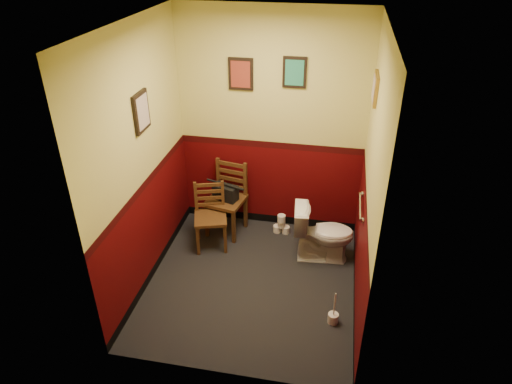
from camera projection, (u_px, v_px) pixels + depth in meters
floor at (252, 282)px, 5.00m from camera, size 2.20×2.40×0.00m
ceiling at (250, 24)px, 3.64m from camera, size 2.20×2.40×0.00m
wall_back at (271, 126)px, 5.34m from camera, size 2.20×0.00×2.70m
wall_front at (219, 249)px, 3.30m from camera, size 2.20×0.00×2.70m
wall_left at (142, 163)px, 4.50m from camera, size 0.00×2.40×2.70m
wall_right at (370, 184)px, 4.14m from camera, size 0.00×2.40×2.70m
grab_bar at (361, 206)px, 4.56m from camera, size 0.05×0.56×0.06m
framed_print_back_a at (241, 74)px, 5.07m from camera, size 0.28×0.04×0.36m
framed_print_back_b at (295, 72)px, 4.95m from camera, size 0.26×0.04×0.34m
framed_print_left at (141, 112)px, 4.32m from camera, size 0.04×0.30×0.38m
framed_print_right at (375, 88)px, 4.30m from camera, size 0.04×0.34×0.28m
toilet at (323, 234)px, 5.20m from camera, size 0.72×0.45×0.68m
toilet_brush at (333, 317)px, 4.46m from camera, size 0.10×0.10×0.37m
chair_left at (210, 216)px, 5.40m from camera, size 0.47×0.47×0.80m
chair_right at (227, 199)px, 5.63m from camera, size 0.50×0.50×0.92m
handbag at (225, 192)px, 5.54m from camera, size 0.33×0.24×0.22m
tp_stack at (281, 225)px, 5.75m from camera, size 0.21×0.13×0.27m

